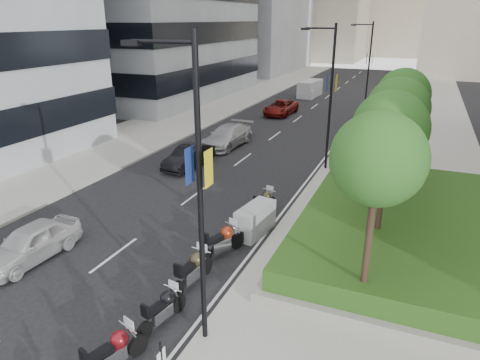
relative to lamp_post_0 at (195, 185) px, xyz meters
The scene contains 25 objects.
ground 6.62m from the lamp_post_0, 166.43° to the right, with size 160.00×160.00×0.00m, color black.
sidewalk_right 29.82m from the lamp_post_0, 80.49° to the left, with size 10.00×100.00×0.15m, color #9E9B93.
sidewalk_left 33.56m from the lamp_post_0, 119.10° to the left, with size 8.00×100.00×0.15m, color #9E9B93.
lane_edge 29.44m from the lamp_post_0, 90.88° to the left, with size 0.12×100.00×0.01m, color silver.
lane_centre 29.97m from the lamp_post_0, 101.01° to the left, with size 0.12×100.00×0.01m, color silver.
planter 11.73m from the lamp_post_0, 56.95° to the left, with size 10.00×14.00×0.40m, color gray.
hedge 11.50m from the lamp_post_0, 56.95° to the left, with size 9.40×13.40×0.80m, color #224814.
tree_0 5.30m from the lamp_post_0, 34.56° to the left, with size 2.80×2.80×6.30m.
tree_1 8.25m from the lamp_post_0, 58.11° to the left, with size 2.80×2.80×6.30m.
tree_2 11.84m from the lamp_post_0, 68.40° to the left, with size 2.80×2.80×6.30m.
tree_3 15.62m from the lamp_post_0, 73.81° to the left, with size 2.80×2.80×6.30m.
lamp_post_0 is the anchor object (origin of this frame).
lamp_post_1 17.00m from the lamp_post_0, 90.00° to the left, with size 2.34×0.45×9.00m.
lamp_post_2 35.00m from the lamp_post_0, 90.00° to the left, with size 2.34×0.45×9.00m.
motorcycle_1 5.16m from the lamp_post_0, 127.42° to the right, with size 0.99×2.30×1.18m.
motorcycle_2 4.69m from the lamp_post_0, behind, with size 0.73×2.19×1.10m.
motorcycle_3 5.24m from the lamp_post_0, 123.29° to the left, with size 0.83×2.47×1.23m.
motorcycle_4 6.63m from the lamp_post_0, 107.43° to the left, with size 1.19×2.33×1.23m.
motorcycle_5 8.31m from the lamp_post_0, 97.30° to the left, with size 1.26×2.41×1.39m.
motorcycle_6 10.39m from the lamp_post_0, 97.98° to the left, with size 0.78×2.19×1.10m.
car_a 9.65m from the lamp_post_0, behind, with size 1.73×4.31×1.47m, color #BDBDBF.
car_b 16.92m from the lamp_post_0, 120.46° to the left, with size 1.53×4.39×1.45m, color black.
car_c 21.62m from the lamp_post_0, 112.26° to the left, with size 2.23×5.47×1.59m, color #AFB0B1.
car_d 33.54m from the lamp_post_0, 103.58° to the left, with size 2.42×5.24×1.46m, color maroon.
delivery_van 44.78m from the lamp_post_0, 100.02° to the left, with size 2.19×4.87×1.99m.
Camera 1 is at (9.38, -8.29, 9.22)m, focal length 32.00 mm.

